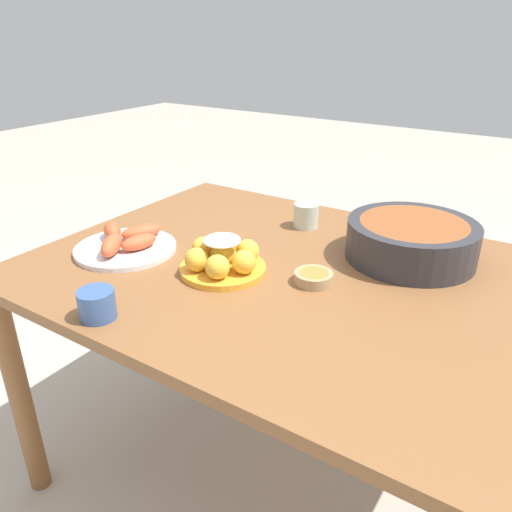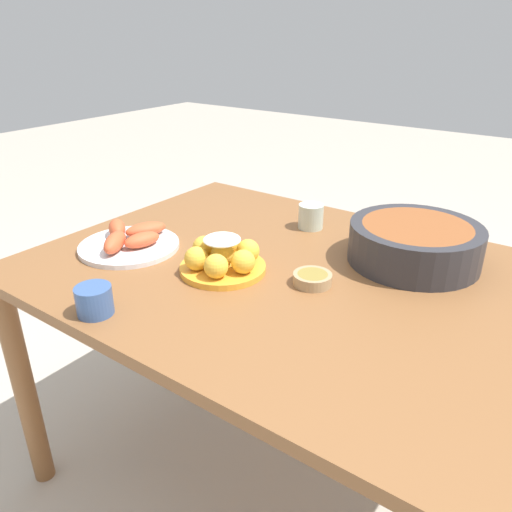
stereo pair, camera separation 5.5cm
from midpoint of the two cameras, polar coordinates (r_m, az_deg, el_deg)
name	(u,v)px [view 2 (the right image)]	position (r m, az deg, el deg)	size (l,w,h in m)	color
ground_plane	(282,474)	(1.73, 4.03, -23.65)	(12.00, 12.00, 0.00)	#B2A899
dining_table	(288,300)	(1.33, 4.85, -5.05)	(1.32, 0.98, 0.73)	brown
cake_plate	(223,258)	(1.26, -2.61, -0.20)	(0.22, 0.22, 0.10)	gold
serving_bowl	(415,243)	(1.37, 18.78, 1.45)	(0.34, 0.34, 0.10)	#2D2D33
sauce_bowl	(312,278)	(1.21, 7.75, -2.58)	(0.09, 0.09, 0.03)	tan
seafood_platter	(130,241)	(1.43, -13.19, 1.68)	(0.28, 0.28, 0.06)	silver
cup_near	(94,300)	(1.12, -16.68, -4.91)	(0.08, 0.08, 0.06)	#38568E
cup_far	(311,216)	(1.54, 7.30, 4.51)	(0.08, 0.08, 0.08)	beige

